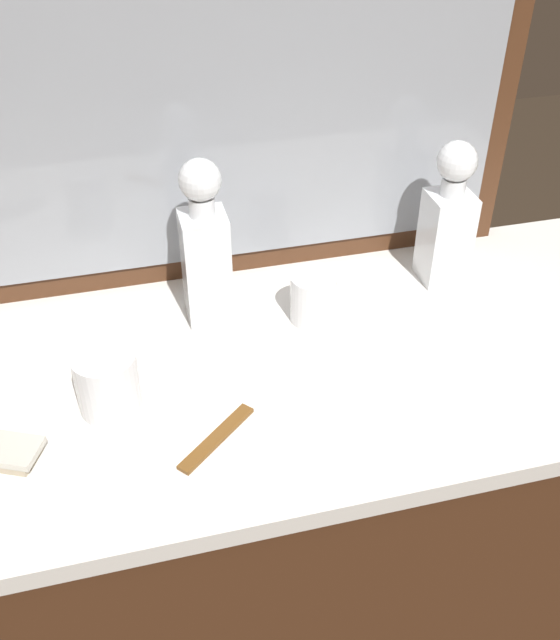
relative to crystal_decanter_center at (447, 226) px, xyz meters
The scene contains 7 objects.
dresser 0.66m from the crystal_decanter_center, 155.16° to the right, with size 1.39×0.58×0.88m.
dresser_mirror 0.44m from the crystal_decanter_center, 160.64° to the left, with size 0.98×0.03×0.73m.
crystal_decanter_center is the anchor object (origin of this frame).
crystal_decanter_far_left 0.42m from the crystal_decanter_center, behind, with size 0.07×0.07×0.28m.
crystal_tumbler_center 0.63m from the crystal_decanter_center, 162.07° to the right, with size 0.09×0.09×0.09m.
crystal_tumbler_left 0.27m from the crystal_decanter_center, 166.42° to the right, with size 0.08×0.08×0.08m.
tortoiseshell_comb 0.56m from the crystal_decanter_center, 147.45° to the right, with size 0.12×0.11×0.01m.
Camera 1 is at (-0.21, -0.84, 1.62)m, focal length 41.16 mm.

